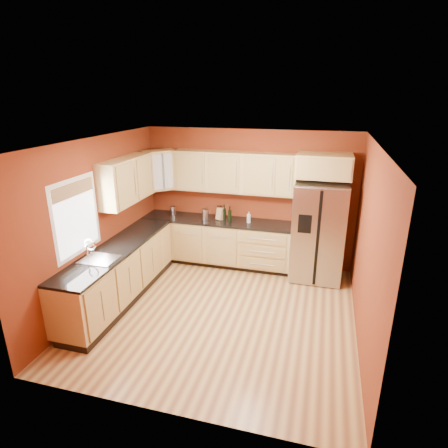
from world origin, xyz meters
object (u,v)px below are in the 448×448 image
(refrigerator, at_px, (318,231))
(soap_dispenser, at_px, (249,217))
(canister_left, at_px, (173,211))
(knife_block, at_px, (220,214))
(wine_bottle_a, at_px, (224,212))

(refrigerator, xyz_separation_m, soap_dispenser, (-1.27, 0.05, 0.13))
(canister_left, distance_m, knife_block, 0.98)
(refrigerator, height_order, soap_dispenser, refrigerator)
(wine_bottle_a, xyz_separation_m, knife_block, (-0.07, -0.01, -0.03))
(refrigerator, xyz_separation_m, wine_bottle_a, (-1.76, 0.11, 0.18))
(refrigerator, distance_m, canister_left, 2.82)
(refrigerator, distance_m, wine_bottle_a, 1.77)
(refrigerator, height_order, canister_left, refrigerator)
(canister_left, xyz_separation_m, knife_block, (0.98, -0.03, 0.03))
(knife_block, bearing_deg, soap_dispenser, 20.22)
(wine_bottle_a, height_order, soap_dispenser, wine_bottle_a)
(refrigerator, relative_size, canister_left, 10.20)
(refrigerator, bearing_deg, wine_bottle_a, 176.47)
(wine_bottle_a, bearing_deg, soap_dispenser, -6.28)
(refrigerator, relative_size, soap_dispenser, 8.54)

